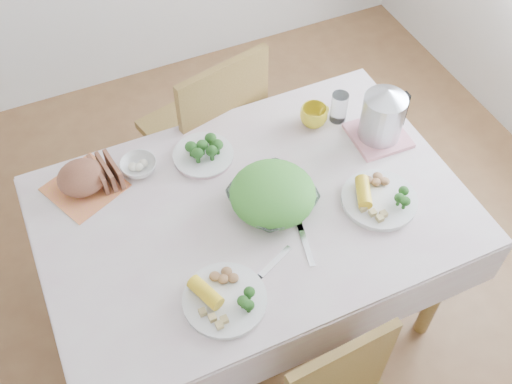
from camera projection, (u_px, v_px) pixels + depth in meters
name	position (u px, v px, depth m)	size (l,w,h in m)	color
floor	(254.00, 309.00, 2.72)	(3.60, 3.60, 0.00)	brown
dining_table	(254.00, 266.00, 2.43)	(1.40, 0.90, 0.75)	brown
tablecloth	(253.00, 209.00, 2.13)	(1.50, 1.00, 0.01)	beige
chair_far	(202.00, 133.00, 2.78)	(0.45, 0.45, 0.99)	brown
salad_bowl	(273.00, 199.00, 2.11)	(0.29, 0.29, 0.07)	white
dinner_plate_left	(225.00, 300.00, 1.89)	(0.27, 0.27, 0.02)	white
dinner_plate_right	(379.00, 200.00, 2.14)	(0.27, 0.27, 0.02)	white
broccoli_plate	(203.00, 155.00, 2.27)	(0.23, 0.23, 0.02)	beige
napkin	(85.00, 187.00, 2.19)	(0.24, 0.24, 0.00)	#E37E47
bread_loaf	(82.00, 177.00, 2.14)	(0.18, 0.17, 0.11)	brown
fruit_bowl	(139.00, 166.00, 2.23)	(0.14, 0.14, 0.04)	white
yellow_mug	(314.00, 116.00, 2.36)	(0.11, 0.11, 0.09)	yellow
glass_tumbler	(339.00, 107.00, 2.36)	(0.07, 0.07, 0.13)	white
pink_tray	(378.00, 136.00, 2.34)	(0.21, 0.21, 0.02)	#D7838D
electric_kettle	(383.00, 115.00, 2.25)	(0.16, 0.16, 0.23)	#B2B5BA
fork_left	(241.00, 289.00, 1.92)	(0.02, 0.20, 0.00)	silver
fork_right	(306.00, 245.00, 2.03)	(0.02, 0.17, 0.00)	silver
knife	(273.00, 264.00, 1.98)	(0.02, 0.18, 0.00)	silver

